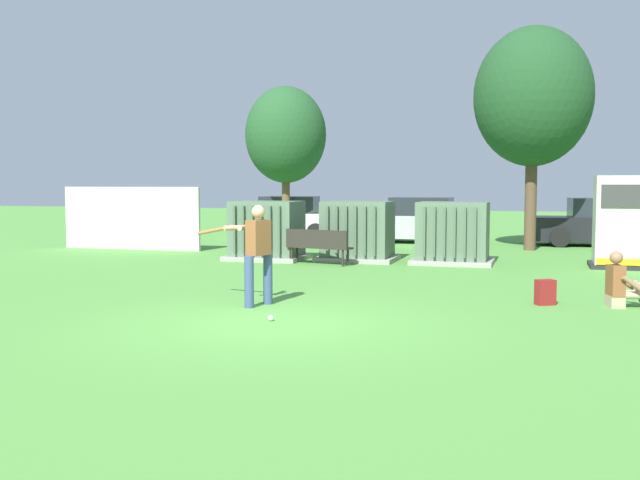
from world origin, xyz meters
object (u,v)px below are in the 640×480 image
object	(u,v)px
transformer_mid_west	(358,232)
seated_spectator	(621,285)
park_bench	(318,244)
parked_car_left_of_center	(418,222)
sports_ball	(271,318)
parked_car_leftmost	(287,219)
backpack	(545,293)
generator_enclosure	(624,222)
transformer_west	(267,231)
transformer_mid_east	(453,234)
batter	(256,249)
parked_car_right_of_center	(599,224)

from	to	relation	value
transformer_mid_west	seated_spectator	distance (m)	8.63
park_bench	parked_car_left_of_center	distance (m)	8.02
sports_ball	parked_car_leftmost	bearing A→B (deg)	108.41
backpack	parked_car_left_of_center	size ratio (longest dim) A/B	0.10
generator_enclosure	parked_car_leftmost	world-z (taller)	generator_enclosure
transformer_west	seated_spectator	bearing A→B (deg)	-33.39
seated_spectator	transformer_mid_west	bearing A→B (deg)	135.06
transformer_mid_west	transformer_mid_east	bearing A→B (deg)	0.48
parked_car_left_of_center	batter	bearing A→B (deg)	-92.09
transformer_mid_east	transformer_mid_west	bearing A→B (deg)	-179.52
seated_spectator	backpack	xyz separation A→B (m)	(-1.24, -0.11, -0.16)
transformer_mid_west	parked_car_left_of_center	bearing A→B (deg)	84.74
seated_spectator	backpack	size ratio (longest dim) A/B	2.19
generator_enclosure	backpack	xyz separation A→B (m)	(-1.91, -6.49, -0.92)
park_bench	parked_car_leftmost	xyz separation A→B (m)	(-3.82, 8.50, 0.22)
generator_enclosure	park_bench	bearing A→B (deg)	-168.21
sports_ball	parked_car_right_of_center	size ratio (longest dim) A/B	0.02
park_bench	batter	xyz separation A→B (m)	(0.83, -6.43, 0.44)
park_bench	sports_ball	bearing A→B (deg)	-78.45
transformer_west	sports_ball	world-z (taller)	transformer_west
batter	park_bench	bearing A→B (deg)	97.38
sports_ball	seated_spectator	distance (m)	6.03
batter	backpack	xyz separation A→B (m)	(4.77, 1.51, -0.76)
transformer_mid_east	seated_spectator	size ratio (longest dim) A/B	2.18
transformer_west	park_bench	world-z (taller)	transformer_west
generator_enclosure	parked_car_right_of_center	distance (m)	6.71
transformer_mid_west	seated_spectator	xyz separation A→B (m)	(6.10, -6.09, -0.41)
parked_car_left_of_center	transformer_west	bearing A→B (deg)	-113.69
transformer_west	generator_enclosure	xyz separation A→B (m)	(9.26, 0.72, 0.35)
transformer_mid_east	generator_enclosure	distance (m)	4.22
park_bench	seated_spectator	bearing A→B (deg)	-35.06
sports_ball	parked_car_left_of_center	distance (m)	15.62
transformer_mid_west	parked_car_leftmost	xyz separation A→B (m)	(-4.56, 7.21, -0.04)
park_bench	backpack	world-z (taller)	park_bench
generator_enclosure	sports_ball	distance (m)	11.07
batter	sports_ball	size ratio (longest dim) A/B	19.33
sports_ball	parked_car_right_of_center	distance (m)	17.02
transformer_mid_west	backpack	distance (m)	7.90
transformer_mid_west	backpack	bearing A→B (deg)	-51.93
sports_ball	parked_car_leftmost	distance (m)	17.09
transformer_mid_east	park_bench	size ratio (longest dim) A/B	1.14
generator_enclosure	parked_car_right_of_center	world-z (taller)	generator_enclosure
batter	parked_car_left_of_center	distance (m)	14.34
parked_car_leftmost	transformer_mid_east	bearing A→B (deg)	-45.21
transformer_mid_west	parked_car_right_of_center	world-z (taller)	same
seated_spectator	parked_car_leftmost	distance (m)	17.06
generator_enclosure	park_bench	distance (m)	7.71
park_bench	parked_car_left_of_center	world-z (taller)	parked_car_left_of_center
batter	parked_car_leftmost	world-z (taller)	batter
transformer_mid_east	generator_enclosure	bearing A→B (deg)	3.62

